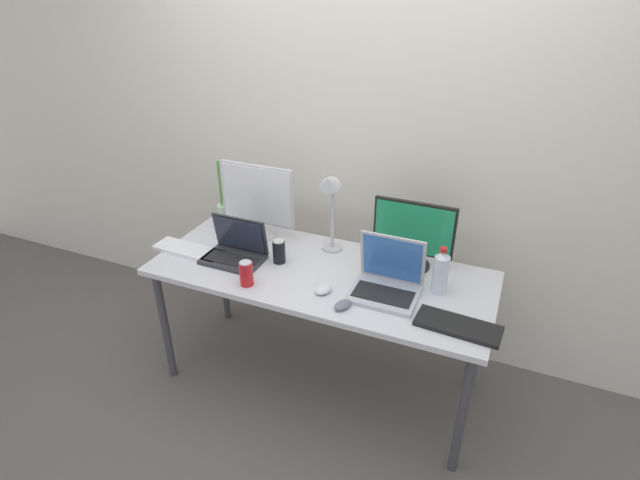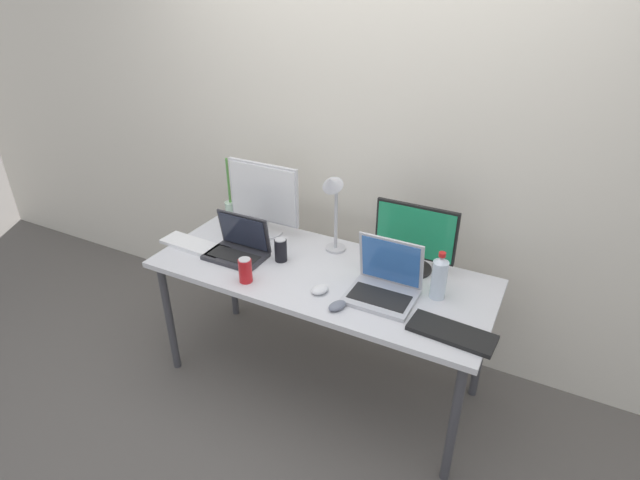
{
  "view_description": "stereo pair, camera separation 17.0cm",
  "coord_description": "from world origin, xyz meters",
  "px_view_note": "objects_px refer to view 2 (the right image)",
  "views": [
    {
      "loc": [
        0.84,
        -1.99,
        2.1
      ],
      "look_at": [
        0.0,
        0.0,
        0.92
      ],
      "focal_mm": 28.0,
      "sensor_mm": 36.0,
      "label": 1
    },
    {
      "loc": [
        1.0,
        -1.92,
        2.1
      ],
      "look_at": [
        0.0,
        0.0,
        0.92
      ],
      "focal_mm": 28.0,
      "sensor_mm": 36.0,
      "label": 2
    }
  ],
  "objects_px": {
    "monitor_left": "(264,197)",
    "soda_can_by_laptop": "(245,270)",
    "laptop_silver": "(239,247)",
    "work_desk": "(320,281)",
    "desk_lamp": "(333,198)",
    "bamboo_vase": "(231,210)",
    "water_bottle": "(439,277)",
    "keyboard_aux": "(452,333)",
    "mouse_by_keyboard": "(320,290)",
    "monitor_center": "(415,238)",
    "mouse_by_laptop": "(337,306)",
    "keyboard_main": "(195,245)",
    "soda_can_near_keyboard": "(281,250)",
    "laptop_secondary": "(385,283)"
  },
  "relations": [
    {
      "from": "work_desk",
      "to": "monitor_left",
      "type": "height_order",
      "value": "monitor_left"
    },
    {
      "from": "mouse_by_laptop",
      "to": "desk_lamp",
      "type": "height_order",
      "value": "desk_lamp"
    },
    {
      "from": "laptop_silver",
      "to": "keyboard_main",
      "type": "relative_size",
      "value": 0.77
    },
    {
      "from": "keyboard_aux",
      "to": "water_bottle",
      "type": "height_order",
      "value": "water_bottle"
    },
    {
      "from": "work_desk",
      "to": "mouse_by_laptop",
      "type": "height_order",
      "value": "mouse_by_laptop"
    },
    {
      "from": "soda_can_by_laptop",
      "to": "work_desk",
      "type": "bearing_deg",
      "value": 41.89
    },
    {
      "from": "work_desk",
      "to": "mouse_by_laptop",
      "type": "bearing_deg",
      "value": -48.93
    },
    {
      "from": "water_bottle",
      "to": "bamboo_vase",
      "type": "distance_m",
      "value": 1.33
    },
    {
      "from": "monitor_center",
      "to": "keyboard_aux",
      "type": "bearing_deg",
      "value": -53.3
    },
    {
      "from": "water_bottle",
      "to": "bamboo_vase",
      "type": "bearing_deg",
      "value": 171.69
    },
    {
      "from": "keyboard_aux",
      "to": "mouse_by_laptop",
      "type": "distance_m",
      "value": 0.51
    },
    {
      "from": "mouse_by_laptop",
      "to": "keyboard_aux",
      "type": "bearing_deg",
      "value": 28.31
    },
    {
      "from": "mouse_by_keyboard",
      "to": "water_bottle",
      "type": "distance_m",
      "value": 0.56
    },
    {
      "from": "laptop_silver",
      "to": "work_desk",
      "type": "bearing_deg",
      "value": 7.28
    },
    {
      "from": "soda_can_near_keyboard",
      "to": "mouse_by_laptop",
      "type": "bearing_deg",
      "value": -29.42
    },
    {
      "from": "mouse_by_laptop",
      "to": "desk_lamp",
      "type": "distance_m",
      "value": 0.59
    },
    {
      "from": "monitor_left",
      "to": "desk_lamp",
      "type": "relative_size",
      "value": 0.93
    },
    {
      "from": "water_bottle",
      "to": "soda_can_by_laptop",
      "type": "distance_m",
      "value": 0.93
    },
    {
      "from": "water_bottle",
      "to": "soda_can_by_laptop",
      "type": "bearing_deg",
      "value": -160.93
    },
    {
      "from": "bamboo_vase",
      "to": "water_bottle",
      "type": "bearing_deg",
      "value": -8.31
    },
    {
      "from": "monitor_center",
      "to": "keyboard_aux",
      "type": "xyz_separation_m",
      "value": [
        0.31,
        -0.42,
        -0.18
      ]
    },
    {
      "from": "monitor_left",
      "to": "laptop_silver",
      "type": "relative_size",
      "value": 1.4
    },
    {
      "from": "work_desk",
      "to": "water_bottle",
      "type": "bearing_deg",
      "value": 4.84
    },
    {
      "from": "water_bottle",
      "to": "mouse_by_laptop",
      "type": "bearing_deg",
      "value": -141.34
    },
    {
      "from": "laptop_silver",
      "to": "keyboard_aux",
      "type": "height_order",
      "value": "laptop_silver"
    },
    {
      "from": "keyboard_aux",
      "to": "desk_lamp",
      "type": "height_order",
      "value": "desk_lamp"
    },
    {
      "from": "monitor_left",
      "to": "keyboard_main",
      "type": "distance_m",
      "value": 0.47
    },
    {
      "from": "laptop_silver",
      "to": "mouse_by_laptop",
      "type": "relative_size",
      "value": 3.31
    },
    {
      "from": "soda_can_near_keyboard",
      "to": "laptop_secondary",
      "type": "bearing_deg",
      "value": -4.67
    },
    {
      "from": "desk_lamp",
      "to": "mouse_by_keyboard",
      "type": "bearing_deg",
      "value": -72.34
    },
    {
      "from": "water_bottle",
      "to": "bamboo_vase",
      "type": "relative_size",
      "value": 0.59
    },
    {
      "from": "keyboard_aux",
      "to": "mouse_by_laptop",
      "type": "relative_size",
      "value": 3.83
    },
    {
      "from": "mouse_by_keyboard",
      "to": "soda_can_by_laptop",
      "type": "xyz_separation_m",
      "value": [
        -0.37,
        -0.08,
        0.05
      ]
    },
    {
      "from": "bamboo_vase",
      "to": "mouse_by_laptop",
      "type": "bearing_deg",
      "value": -27.53
    },
    {
      "from": "monitor_center",
      "to": "laptop_silver",
      "type": "bearing_deg",
      "value": -161.68
    },
    {
      "from": "desk_lamp",
      "to": "bamboo_vase",
      "type": "bearing_deg",
      "value": 176.05
    },
    {
      "from": "mouse_by_laptop",
      "to": "water_bottle",
      "type": "height_order",
      "value": "water_bottle"
    },
    {
      "from": "laptop_silver",
      "to": "monitor_center",
      "type": "bearing_deg",
      "value": 18.32
    },
    {
      "from": "monitor_center",
      "to": "bamboo_vase",
      "type": "bearing_deg",
      "value": 179.33
    },
    {
      "from": "mouse_by_laptop",
      "to": "soda_can_by_laptop",
      "type": "bearing_deg",
      "value": -158.01
    },
    {
      "from": "keyboard_aux",
      "to": "mouse_by_keyboard",
      "type": "xyz_separation_m",
      "value": [
        -0.64,
        0.02,
        0.01
      ]
    },
    {
      "from": "laptop_silver",
      "to": "keyboard_main",
      "type": "distance_m",
      "value": 0.28
    },
    {
      "from": "soda_can_by_laptop",
      "to": "mouse_by_laptop",
      "type": "bearing_deg",
      "value": 0.22
    },
    {
      "from": "water_bottle",
      "to": "soda_can_near_keyboard",
      "type": "bearing_deg",
      "value": -176.78
    },
    {
      "from": "work_desk",
      "to": "monitor_left",
      "type": "bearing_deg",
      "value": 154.73
    },
    {
      "from": "work_desk",
      "to": "desk_lamp",
      "type": "bearing_deg",
      "value": 98.05
    },
    {
      "from": "mouse_by_keyboard",
      "to": "keyboard_main",
      "type": "bearing_deg",
      "value": -165.34
    },
    {
      "from": "monitor_left",
      "to": "soda_can_by_laptop",
      "type": "relative_size",
      "value": 3.48
    },
    {
      "from": "mouse_by_keyboard",
      "to": "mouse_by_laptop",
      "type": "relative_size",
      "value": 0.96
    },
    {
      "from": "laptop_secondary",
      "to": "soda_can_near_keyboard",
      "type": "xyz_separation_m",
      "value": [
        -0.6,
        0.05,
        -0.0
      ]
    }
  ]
}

